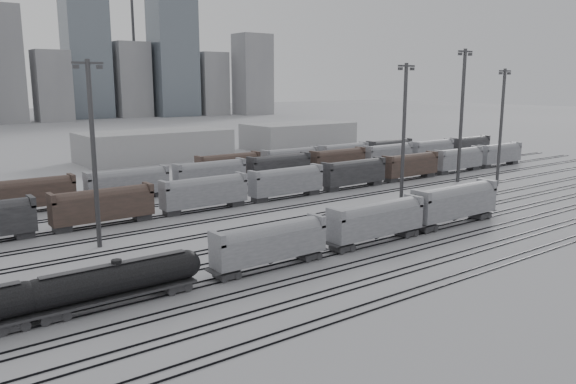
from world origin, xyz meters
TOP-DOWN VIEW (x-y plane):
  - ground at (0.00, 0.00)m, footprint 900.00×900.00m
  - tracks at (0.00, 17.50)m, footprint 220.00×71.50m
  - tank_car_b at (-35.22, 1.00)m, footprint 17.41×2.90m
  - hopper_car_a at (-17.43, 1.00)m, footprint 14.43×2.87m
  - hopper_car_b at (-0.27, 1.00)m, footprint 15.16×3.01m
  - hopper_car_c at (16.31, 1.00)m, footprint 16.38×3.25m
  - light_mast_b at (-30.22, 21.35)m, footprint 3.81×0.61m
  - light_mast_c at (20.35, 15.10)m, footprint 3.87×0.62m
  - light_mast_d at (47.80, 23.66)m, footprint 4.45×0.71m
  - light_mast_e at (49.99, 15.66)m, footprint 3.80×0.61m
  - bg_string_near at (8.00, 32.00)m, footprint 151.00×3.00m
  - bg_string_mid at (18.00, 48.00)m, footprint 151.00×3.00m
  - bg_string_far at (35.50, 56.00)m, footprint 66.00×3.00m
  - warehouse_mid at (10.00, 95.00)m, footprint 40.00×18.00m
  - warehouse_right at (60.00, 95.00)m, footprint 35.00×18.00m
  - skyline at (10.84, 280.00)m, footprint 316.00×22.40m
  - crane_right at (91.26, 305.00)m, footprint 42.00×1.80m

SIDE VIEW (x-z plane):
  - ground at x=0.00m, z-range 0.00..0.00m
  - tracks at x=0.00m, z-range 0.00..0.16m
  - tank_car_b at x=-35.22m, z-range 0.34..4.64m
  - bg_string_far at x=35.50m, z-range 0.00..5.60m
  - bg_string_near at x=8.00m, z-range 0.00..5.60m
  - bg_string_mid at x=18.00m, z-range 0.00..5.60m
  - hopper_car_a at x=-17.43m, z-range 0.61..5.77m
  - hopper_car_b at x=-0.27m, z-range 0.64..6.06m
  - hopper_car_c at x=16.31m, z-range 0.69..6.55m
  - warehouse_mid at x=10.00m, z-range 0.00..8.00m
  - warehouse_right at x=60.00m, z-range 0.00..8.00m
  - light_mast_e at x=49.99m, z-range 0.72..24.45m
  - light_mast_b at x=-30.22m, z-range 0.73..24.57m
  - light_mast_c at x=20.35m, z-range 0.74..24.94m
  - light_mast_d at x=47.80m, z-range 0.85..28.69m
  - skyline at x=10.84m, z-range -12.77..82.23m
  - crane_right at x=91.26m, z-range 7.39..107.39m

